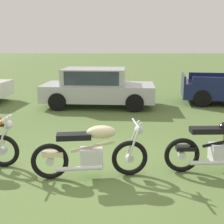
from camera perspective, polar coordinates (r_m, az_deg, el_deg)
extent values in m
plane|color=#567038|center=(5.71, -4.90, -11.50)|extent=(120.00, 120.00, 0.00)
torus|color=black|center=(6.21, -20.11, -6.98)|extent=(0.65, 0.12, 0.65)
cylinder|color=silver|center=(6.21, -20.11, -6.98)|extent=(0.14, 0.11, 0.14)
cylinder|color=silver|center=(6.17, -19.52, -3.86)|extent=(0.27, 0.05, 0.73)
cylinder|color=silver|center=(6.01, -20.14, -4.36)|extent=(0.27, 0.05, 0.73)
cylinder|color=silver|center=(5.99, -19.72, -1.12)|extent=(0.06, 0.64, 0.03)
sphere|color=silver|center=(6.00, -19.10, -2.24)|extent=(0.17, 0.17, 0.16)
torus|color=black|center=(5.49, 3.40, -8.75)|extent=(0.67, 0.15, 0.66)
torus|color=black|center=(5.45, -11.78, -9.20)|extent=(0.67, 0.15, 0.66)
cylinder|color=silver|center=(5.49, 3.40, -8.75)|extent=(0.15, 0.11, 0.14)
cylinder|color=silver|center=(5.45, -11.78, -9.20)|extent=(0.15, 0.11, 0.14)
cylinder|color=silver|center=(5.47, 3.91, -5.21)|extent=(0.27, 0.06, 0.72)
cylinder|color=silver|center=(5.31, 4.25, -5.82)|extent=(0.27, 0.06, 0.72)
cube|color=silver|center=(5.41, -3.95, -8.56)|extent=(0.43, 0.34, 0.32)
cylinder|color=beige|center=(5.34, -3.66, -6.56)|extent=(0.78, 0.14, 0.22)
ellipsoid|color=beige|center=(5.26, -2.07, -3.86)|extent=(0.54, 0.31, 0.24)
cube|color=black|center=(5.27, -7.29, -4.62)|extent=(0.62, 0.30, 0.10)
cube|color=beige|center=(5.39, -11.21, -7.81)|extent=(0.38, 0.21, 0.08)
cylinder|color=silver|center=(5.30, 4.56, -2.17)|extent=(0.09, 0.64, 0.03)
sphere|color=silver|center=(5.35, 5.17, -3.39)|extent=(0.17, 0.17, 0.16)
cylinder|color=silver|center=(5.31, -6.27, -10.67)|extent=(0.80, 0.16, 0.08)
torus|color=black|center=(5.76, 13.20, -8.01)|extent=(0.66, 0.10, 0.66)
cylinder|color=silver|center=(5.76, 13.20, -8.01)|extent=(0.14, 0.10, 0.14)
cube|color=silver|center=(5.97, 20.09, -7.22)|extent=(0.40, 0.31, 0.32)
cylinder|color=black|center=(5.92, 20.51, -5.39)|extent=(0.78, 0.07, 0.22)
cube|color=black|center=(5.73, 17.63, -3.32)|extent=(0.60, 0.25, 0.10)
cube|color=black|center=(5.73, 13.85, -6.68)|extent=(0.36, 0.19, 0.08)
cylinder|color=silver|center=(5.80, 18.51, -9.17)|extent=(0.80, 0.09, 0.08)
cube|color=#B2B5BA|center=(11.28, -2.58, 3.85)|extent=(4.27, 2.17, 0.60)
cube|color=#B2B5BA|center=(11.22, -3.38, 6.78)|extent=(2.40, 1.83, 0.60)
cube|color=#2D3842|center=(11.22, -3.38, 6.88)|extent=(2.07, 1.84, 0.48)
cylinder|color=black|center=(12.07, 4.35, 3.34)|extent=(0.66, 0.28, 0.64)
cylinder|color=black|center=(10.41, 4.34, 1.74)|extent=(0.66, 0.28, 0.64)
cylinder|color=black|center=(12.37, -8.39, 3.48)|extent=(0.66, 0.28, 0.64)
cylinder|color=black|center=(10.75, -10.34, 1.94)|extent=(0.66, 0.28, 0.64)
cube|color=#161E4C|center=(13.35, 19.87, 6.45)|extent=(2.50, 0.53, 0.28)
cube|color=#161E4C|center=(12.33, 13.52, 6.37)|extent=(0.38, 1.67, 0.28)
cylinder|color=black|center=(13.30, 15.98, 3.78)|extent=(0.67, 0.33, 0.64)
cylinder|color=black|center=(11.67, 16.83, 2.47)|extent=(0.67, 0.33, 0.64)
cube|color=black|center=(9.37, -20.61, -2.29)|extent=(0.25, 0.25, 0.03)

